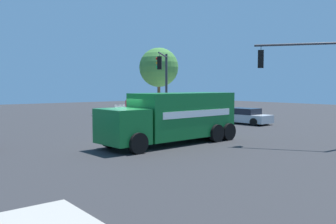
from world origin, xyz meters
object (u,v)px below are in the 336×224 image
delivery_truck (174,117)px  sedan_silver (245,116)px  traffic_light_secondary (316,75)px  traffic_light_primary (164,77)px  shade_tree_near (159,68)px  pedestrian_near_corner (127,105)px  pedestrian_crossing (159,108)px

delivery_truck → sedan_silver: delivery_truck is taller
delivery_truck → traffic_light_secondary: size_ratio=1.47×
delivery_truck → traffic_light_secondary: traffic_light_secondary is taller
traffic_light_primary → shade_tree_near: 10.41m
traffic_light_secondary → pedestrian_near_corner: bearing=-97.9°
delivery_truck → traffic_light_primary: 9.53m
traffic_light_secondary → delivery_truck: bearing=-46.7°
traffic_light_primary → shade_tree_near: (-5.96, -8.44, 1.27)m
traffic_light_primary → pedestrian_near_corner: 10.99m
sedan_silver → traffic_light_secondary: bearing=56.8°
traffic_light_primary → shade_tree_near: bearing=-125.2°
traffic_light_primary → pedestrian_near_corner: (-3.02, -10.20, -2.76)m
pedestrian_crossing → shade_tree_near: bearing=-126.9°
traffic_light_secondary → shade_tree_near: bearing=-106.1°
delivery_truck → sedan_silver: size_ratio=1.86×
pedestrian_crossing → shade_tree_near: shade_tree_near is taller
sedan_silver → shade_tree_near: shade_tree_near is taller
delivery_truck → pedestrian_near_corner: size_ratio=4.77×
delivery_truck → pedestrian_crossing: delivery_truck is taller
pedestrian_near_corner → traffic_light_primary: bearing=73.5°
traffic_light_secondary → shade_tree_near: size_ratio=0.78×
delivery_truck → sedan_silver: bearing=-159.3°
pedestrian_near_corner → shade_tree_near: (-2.94, 1.76, 4.03)m
sedan_silver → pedestrian_near_corner: 13.79m
traffic_light_primary → traffic_light_secondary: (0.21, 12.93, -0.16)m
delivery_truck → shade_tree_near: bearing=-125.1°
shade_tree_near → traffic_light_primary: bearing=54.8°
traffic_light_secondary → sedan_silver: 12.00m
delivery_truck → pedestrian_crossing: (-8.86, -12.82, -0.44)m
traffic_light_secondary → sedan_silver: traffic_light_secondary is taller
pedestrian_near_corner → delivery_truck: bearing=64.9°
delivery_truck → traffic_light_secondary: 7.73m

